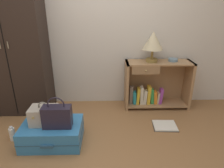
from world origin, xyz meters
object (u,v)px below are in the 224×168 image
wardrobe (12,42)px  bowl (173,60)px  suitcase_large (52,133)px  open_book_on_floor (165,126)px  train_case (44,115)px  bottle (12,134)px  bookshelf (154,85)px  table_lamp (153,42)px  handbag (57,116)px

wardrobe → bowl: size_ratio=15.02×
suitcase_large → open_book_on_floor: size_ratio=2.04×
suitcase_large → train_case: 0.24m
bottle → open_book_on_floor: (1.94, 0.24, -0.08)m
bookshelf → open_book_on_floor: 0.70m
table_lamp → train_case: bearing=-148.5°
wardrobe → train_case: wardrobe is taller
wardrobe → suitcase_large: wardrobe is taller
bottle → open_book_on_floor: size_ratio=0.55×
bookshelf → bottle: bookshelf is taller
table_lamp → handbag: (-1.23, -0.93, -0.66)m
bookshelf → table_lamp: 0.69m
handbag → open_book_on_floor: bearing=14.3°
table_lamp → bowl: size_ratio=3.15×
table_lamp → bowl: 0.43m
open_book_on_floor → wardrobe: bearing=165.6°
bookshelf → bottle: bearing=-156.1°
suitcase_large → train_case: train_case is taller
wardrobe → handbag: size_ratio=5.76×
train_case → open_book_on_floor: size_ratio=0.90×
train_case → handbag: handbag is taller
table_lamp → bottle: 2.22m
handbag → wardrobe: bearing=130.7°
bookshelf → open_book_on_floor: (0.04, -0.60, -0.35)m
wardrobe → bookshelf: 2.18m
table_lamp → train_case: table_lamp is taller
table_lamp → suitcase_large: bearing=-146.3°
wardrobe → train_case: 1.22m
bookshelf → suitcase_large: bookshelf is taller
wardrobe → bowl: 2.33m
handbag → open_book_on_floor: size_ratio=1.08×
suitcase_large → bottle: bearing=173.9°
handbag → train_case: bearing=156.4°
train_case → open_book_on_floor: (1.51, 0.27, -0.35)m
table_lamp → handbag: size_ratio=1.21×
table_lamp → open_book_on_floor: (0.11, -0.59, -1.03)m
train_case → open_book_on_floor: bearing=10.1°
bowl → suitcase_large: (-1.65, -0.90, -0.64)m
handbag → suitcase_large: bearing=152.5°
open_book_on_floor → handbag: bearing=-165.7°
wardrobe → bottle: size_ratio=11.34×
table_lamp → bowl: (0.33, 0.02, -0.28)m
bookshelf → suitcase_large: bearing=-147.3°
wardrobe → table_lamp: wardrobe is taller
wardrobe → table_lamp: 1.99m
suitcase_large → wardrobe: bearing=128.5°
wardrobe → train_case: size_ratio=6.90×
wardrobe → handbag: (0.76, -0.88, -0.67)m
bookshelf → wardrobe: bearing=-178.3°
train_case → bottle: (-0.43, 0.03, -0.27)m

